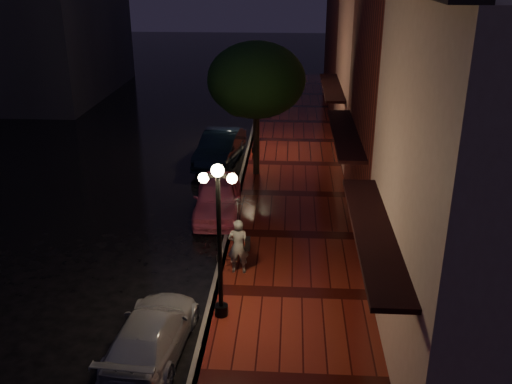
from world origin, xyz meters
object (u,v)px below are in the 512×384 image
at_px(streetlamp_far, 255,104).
at_px(navy_car, 220,148).
at_px(woman_with_umbrella, 238,224).
at_px(streetlamp_near, 219,233).
at_px(parking_meter, 219,269).
at_px(pink_car, 218,197).
at_px(street_tree, 256,82).
at_px(silver_car, 152,334).

distance_m(streetlamp_far, navy_car, 2.72).
bearing_deg(woman_with_umbrella, streetlamp_far, -89.70).
height_order(streetlamp_near, parking_meter, streetlamp_near).
xyz_separation_m(streetlamp_far, parking_meter, (-0.20, -12.83, -1.73)).
bearing_deg(pink_car, parking_meter, -85.88).
distance_m(pink_car, woman_with_umbrella, 4.76).
distance_m(street_tree, navy_car, 4.32).
bearing_deg(parking_meter, silver_car, -130.43).
distance_m(streetlamp_near, parking_meter, 2.10).
bearing_deg(streetlamp_far, navy_car, -141.97).
relative_size(woman_with_umbrella, parking_meter, 2.08).
height_order(navy_car, woman_with_umbrella, woman_with_umbrella).
xyz_separation_m(streetlamp_near, streetlamp_far, (0.00, 14.00, 0.00)).
height_order(silver_car, parking_meter, parking_meter).
relative_size(street_tree, pink_car, 1.37).
bearing_deg(streetlamp_near, woman_with_umbrella, 83.76).
bearing_deg(streetlamp_far, woman_with_umbrella, -88.76).
distance_m(street_tree, parking_meter, 10.39).
bearing_deg(pink_car, streetlamp_near, -85.52).
bearing_deg(silver_car, navy_car, -85.19).
relative_size(streetlamp_near, streetlamp_far, 1.00).
distance_m(pink_car, parking_meter, 5.68).
bearing_deg(woman_with_umbrella, streetlamp_near, 82.82).
distance_m(navy_car, woman_with_umbrella, 10.66).
bearing_deg(silver_car, streetlamp_near, -129.99).
xyz_separation_m(pink_car, woman_with_umbrella, (1.20, -4.48, 1.06)).
relative_size(navy_car, silver_car, 1.14).
distance_m(streetlamp_near, silver_car, 2.96).
xyz_separation_m(streetlamp_far, street_tree, (0.26, -3.01, 1.64)).
bearing_deg(street_tree, navy_car, 136.12).
xyz_separation_m(street_tree, parking_meter, (-0.46, -9.82, -3.38)).
height_order(pink_car, silver_car, pink_car).
height_order(pink_car, parking_meter, pink_car).
bearing_deg(silver_car, woman_with_umbrella, -110.12).
bearing_deg(streetlamp_near, navy_car, 97.07).
bearing_deg(parking_meter, streetlamp_far, 74.59).
height_order(streetlamp_far, street_tree, street_tree).
bearing_deg(streetlamp_far, pink_car, -97.52).
height_order(street_tree, navy_car, street_tree).
relative_size(streetlamp_far, woman_with_umbrella, 1.75).
bearing_deg(pink_car, streetlamp_far, 79.01).
height_order(street_tree, woman_with_umbrella, street_tree).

